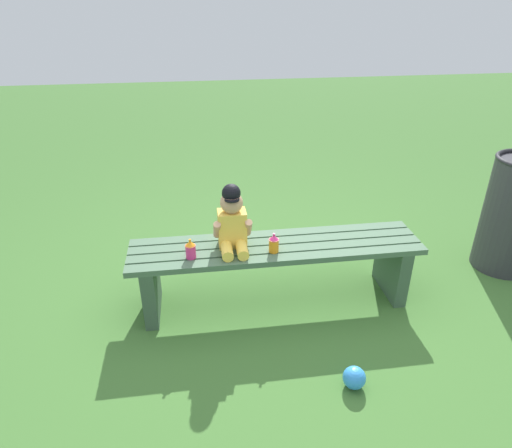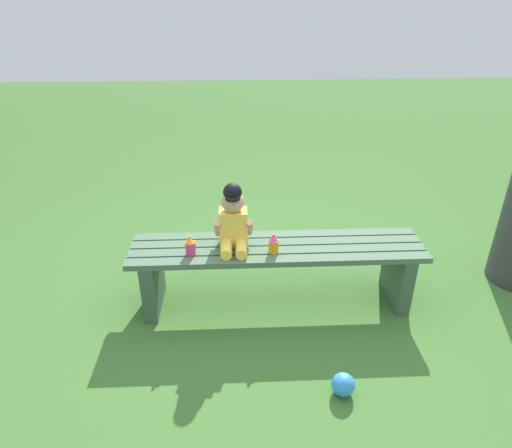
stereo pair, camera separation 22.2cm
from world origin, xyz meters
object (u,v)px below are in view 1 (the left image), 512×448
(sippy_cup_right, at_px, (274,243))
(toy_ball, at_px, (354,378))
(child_figure, at_px, (232,221))
(sippy_cup_left, at_px, (191,249))
(park_bench, at_px, (276,262))

(sippy_cup_right, height_order, toy_ball, sippy_cup_right)
(child_figure, relative_size, sippy_cup_left, 3.26)
(sippy_cup_left, bearing_deg, child_figure, 20.77)
(park_bench, bearing_deg, child_figure, 176.26)
(park_bench, xyz_separation_m, sippy_cup_left, (-0.53, -0.08, 0.19))
(park_bench, relative_size, toy_ball, 15.14)
(sippy_cup_right, bearing_deg, sippy_cup_left, 180.00)
(child_figure, distance_m, sippy_cup_left, 0.30)
(park_bench, bearing_deg, sippy_cup_right, -110.92)
(sippy_cup_left, distance_m, sippy_cup_right, 0.50)
(child_figure, height_order, toy_ball, child_figure)
(child_figure, bearing_deg, sippy_cup_right, -22.31)
(sippy_cup_right, bearing_deg, park_bench, 69.08)
(child_figure, xyz_separation_m, sippy_cup_left, (-0.26, -0.10, -0.12))
(toy_ball, bearing_deg, park_bench, 109.46)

